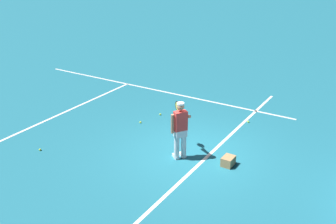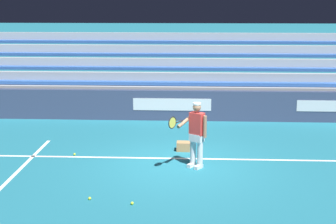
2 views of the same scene
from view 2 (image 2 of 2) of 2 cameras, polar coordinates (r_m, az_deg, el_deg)
name	(u,v)px [view 2 (image 2 of 2)]	position (r m, az deg, el deg)	size (l,w,h in m)	color
ground_plane	(180,165)	(12.45, 1.45, -6.45)	(160.00, 160.00, 0.00)	#1E6B7F
court_baseline_white	(180,158)	(12.92, 1.50, -5.68)	(12.00, 0.10, 0.01)	white
back_wall_sponsor_board	(183,105)	(16.87, 1.85, 0.82)	(23.01, 0.25, 1.10)	#384260
bleacher_stand	(184,88)	(19.01, 1.93, 2.90)	(21.86, 3.20, 3.40)	#9EA3A8
tennis_player	(196,134)	(12.02, 3.42, -2.72)	(0.96, 0.83, 1.71)	silver
ball_box_cardboard	(184,146)	(13.55, 1.92, -4.20)	(0.40, 0.30, 0.26)	#A87F51
tennis_ball_by_box	(90,198)	(10.49, -9.53, -10.34)	(0.07, 0.07, 0.07)	#CCE533
tennis_ball_far_left	(75,154)	(13.42, -11.33, -5.07)	(0.07, 0.07, 0.07)	#CCE533
tennis_ball_far_right	(132,203)	(10.15, -4.39, -11.03)	(0.07, 0.07, 0.07)	#CCE533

